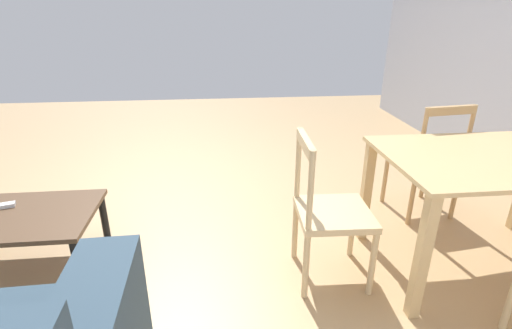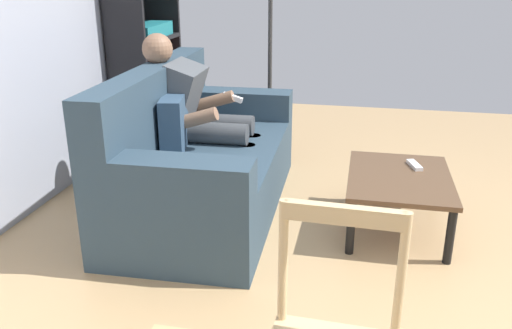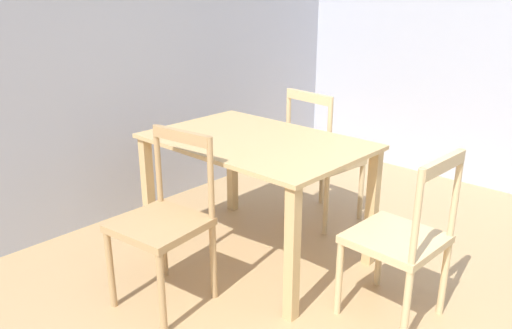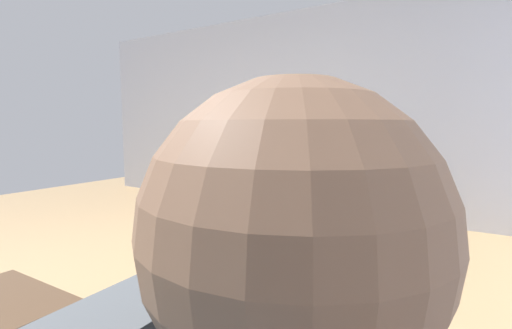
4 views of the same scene
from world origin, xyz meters
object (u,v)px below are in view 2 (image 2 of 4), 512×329
(tv_remote, at_px, (414,165))
(couch, at_px, (198,161))
(person_lounging, at_px, (198,114))
(coffee_table, at_px, (399,183))
(bookshelf, at_px, (145,56))

(tv_remote, bearing_deg, couch, -11.69)
(person_lounging, xyz_separation_m, coffee_table, (-0.27, -1.40, -0.29))
(couch, height_order, bookshelf, bookshelf)
(coffee_table, height_order, tv_remote, tv_remote)
(couch, height_order, coffee_table, couch)
(bookshelf, bearing_deg, tv_remote, -117.59)
(couch, xyz_separation_m, bookshelf, (1.37, 0.93, 0.47))
(person_lounging, height_order, bookshelf, bookshelf)
(couch, xyz_separation_m, tv_remote, (0.13, -1.44, 0.03))
(couch, height_order, person_lounging, person_lounging)
(couch, xyz_separation_m, coffee_table, (-0.05, -1.34, -0.03))
(person_lounging, xyz_separation_m, bookshelf, (1.14, 0.86, 0.20))
(tv_remote, xyz_separation_m, bookshelf, (1.23, 2.36, 0.44))
(person_lounging, distance_m, coffee_table, 1.45)
(couch, distance_m, coffee_table, 1.34)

